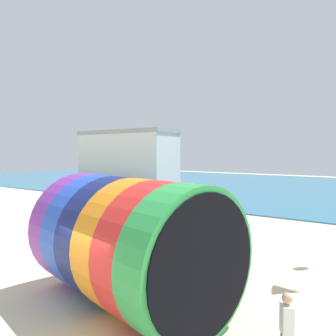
{
  "coord_description": "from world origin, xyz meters",
  "views": [
    {
      "loc": [
        6.26,
        -5.93,
        4.51
      ],
      "look_at": [
        -0.08,
        3.23,
        3.96
      ],
      "focal_mm": 35.0,
      "sensor_mm": 36.0,
      "label": 1
    }
  ],
  "objects": [
    {
      "name": "giant_inflatable_tube",
      "position": [
        -0.05,
        1.22,
        1.88
      ],
      "size": [
        6.6,
        4.98,
        3.76
      ],
      "color": "purple",
      "rests_on": "ground"
    },
    {
      "name": "ground_plane",
      "position": [
        0.0,
        0.0,
        0.0
      ],
      "size": [
        120.0,
        120.0,
        0.0
      ],
      "primitive_type": "plane",
      "color": "beige"
    },
    {
      "name": "promenade_building",
      "position": [
        -21.79,
        25.43,
        3.62
      ],
      "size": [
        13.26,
        4.96,
        7.22
      ],
      "color": "silver",
      "rests_on": "ground"
    },
    {
      "name": "sea",
      "position": [
        0.0,
        36.32,
        0.05
      ],
      "size": [
        120.0,
        40.0,
        0.1
      ],
      "primitive_type": "cube",
      "color": "teal",
      "rests_on": "ground"
    },
    {
      "name": "kite_handler",
      "position": [
        4.56,
        0.76,
        0.85
      ],
      "size": [
        0.36,
        0.42,
        1.66
      ],
      "color": "#383D56",
      "rests_on": "ground"
    }
  ]
}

